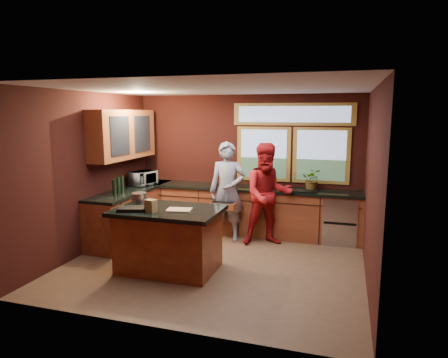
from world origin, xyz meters
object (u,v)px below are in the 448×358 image
at_px(cutting_board, 179,210).
at_px(stock_pot, 140,198).
at_px(island, 169,239).
at_px(person_red, 268,194).
at_px(person_grey, 227,191).

relative_size(cutting_board, stock_pot, 1.46).
height_order(island, person_red, person_red).
bearing_deg(person_red, island, -148.02).
relative_size(person_red, stock_pot, 7.62).
height_order(person_red, stock_pot, person_red).
distance_m(person_grey, stock_pot, 1.82).
bearing_deg(person_grey, cutting_board, -104.57).
height_order(person_grey, person_red, person_red).
relative_size(person_grey, stock_pot, 7.62).
bearing_deg(stock_pot, person_grey, 58.08).
distance_m(person_red, stock_pot, 2.28).
height_order(person_grey, stock_pot, person_grey).
bearing_deg(person_grey, island, -111.32).
bearing_deg(stock_pot, island, -15.26).
bearing_deg(person_grey, stock_pot, -129.63).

